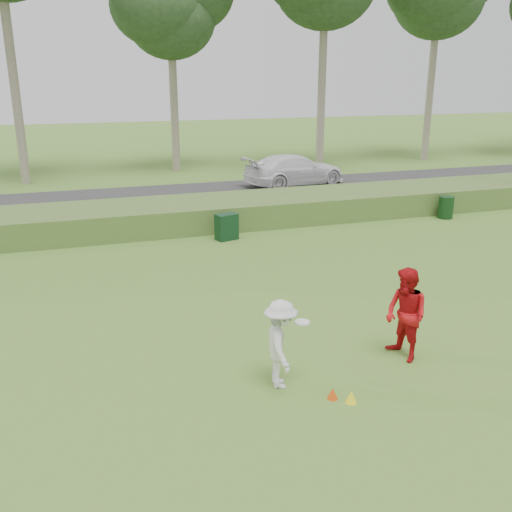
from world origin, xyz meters
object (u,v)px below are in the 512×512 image
object	(u,v)px
car_right	(295,170)
player_white	(281,344)
cone_orange	(333,393)
utility_cabinet	(227,227)
trash_bin	(446,207)
cone_yellow	(351,397)
player_red	(406,315)

from	to	relation	value
car_right	player_white	bearing A→B (deg)	146.79
cone_orange	car_right	xyz separation A→B (m)	(6.62, 18.13, 0.70)
cone_orange	player_white	bearing A→B (deg)	134.57
utility_cabinet	trash_bin	distance (m)	8.77
cone_yellow	utility_cabinet	size ratio (longest dim) A/B	0.25
cone_yellow	car_right	distance (m)	19.42
cone_orange	cone_yellow	bearing A→B (deg)	-39.53
player_white	utility_cabinet	size ratio (longest dim) A/B	1.85
utility_cabinet	car_right	bearing A→B (deg)	38.37
utility_cabinet	trash_bin	bearing A→B (deg)	-15.01
player_white	utility_cabinet	world-z (taller)	player_white
cone_orange	cone_yellow	distance (m)	0.32
utility_cabinet	car_right	size ratio (longest dim) A/B	0.17
cone_yellow	utility_cabinet	xyz separation A→B (m)	(0.66, 10.25, 0.33)
cone_orange	player_red	bearing A→B (deg)	25.11
cone_orange	car_right	size ratio (longest dim) A/B	0.04
trash_bin	car_right	distance (m)	8.46
player_red	cone_yellow	size ratio (longest dim) A/B	8.38
player_red	utility_cabinet	size ratio (longest dim) A/B	2.09
player_red	utility_cabinet	xyz separation A→B (m)	(-1.04, 9.13, -0.48)
car_right	utility_cabinet	bearing A→B (deg)	134.33
cone_yellow	utility_cabinet	distance (m)	10.28
cone_yellow	player_white	bearing A→B (deg)	136.02
player_white	player_red	distance (m)	2.65
trash_bin	player_red	bearing A→B (deg)	-129.61
player_white	cone_orange	world-z (taller)	player_white
cone_yellow	trash_bin	xyz separation A→B (m)	(9.43, 10.46, 0.32)
player_white	trash_bin	world-z (taller)	player_white
cone_yellow	trash_bin	world-z (taller)	trash_bin
player_white	car_right	world-z (taller)	player_white
utility_cabinet	trash_bin	world-z (taller)	utility_cabinet
player_white	cone_orange	xyz separation A→B (m)	(0.70, -0.71, -0.71)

